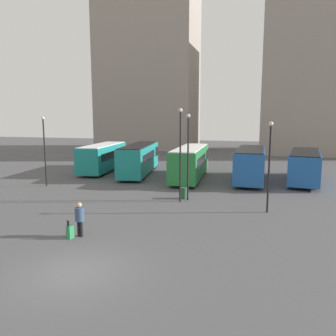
# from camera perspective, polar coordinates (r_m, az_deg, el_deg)

# --- Properties ---
(ground_plane) EXTENTS (160.00, 160.00, 0.00)m
(ground_plane) POSITION_cam_1_polar(r_m,az_deg,el_deg) (13.97, -15.77, -17.04)
(ground_plane) COLOR #4C4C4F
(building_block_left) EXTENTS (18.99, 11.09, 39.71)m
(building_block_left) POSITION_cam_1_polar(r_m,az_deg,el_deg) (68.44, -3.53, 20.25)
(building_block_left) COLOR gray
(building_block_left) RESTS_ON ground_plane
(building_block_right) EXTENTS (21.34, 15.78, 24.25)m
(building_block_right) POSITION_cam_1_polar(r_m,az_deg,el_deg) (64.18, 25.90, 13.23)
(building_block_right) COLOR gray
(building_block_right) RESTS_ON ground_plane
(bus_0) EXTENTS (3.84, 10.09, 3.08)m
(bus_0) POSITION_cam_1_polar(r_m,az_deg,el_deg) (38.29, -11.20, 1.96)
(bus_0) COLOR #19847F
(bus_0) RESTS_ON ground_plane
(bus_1) EXTENTS (4.36, 11.45, 3.20)m
(bus_1) POSITION_cam_1_polar(r_m,az_deg,el_deg) (35.87, -4.97, 1.77)
(bus_1) COLOR #19847F
(bus_1) RESTS_ON ground_plane
(bus_2) EXTENTS (3.16, 10.45, 3.18)m
(bus_2) POSITION_cam_1_polar(r_m,az_deg,el_deg) (32.77, 3.91, 1.11)
(bus_2) COLOR #237A38
(bus_2) RESTS_ON ground_plane
(bus_3) EXTENTS (2.64, 9.46, 3.15)m
(bus_3) POSITION_cam_1_polar(r_m,az_deg,el_deg) (32.59, 14.14, 0.79)
(bus_3) COLOR #1E56A3
(bus_3) RESTS_ON ground_plane
(bus_4) EXTENTS (3.70, 9.74, 2.93)m
(bus_4) POSITION_cam_1_polar(r_m,az_deg,el_deg) (33.77, 22.69, 0.45)
(bus_4) COLOR #1E56A3
(bus_4) RESTS_ON ground_plane
(traveler) EXTENTS (0.54, 0.54, 1.78)m
(traveler) POSITION_cam_1_polar(r_m,az_deg,el_deg) (17.39, -15.14, -8.12)
(traveler) COLOR black
(traveler) RESTS_ON ground_plane
(suitcase) EXTENTS (0.32, 0.36, 0.95)m
(suitcase) POSITION_cam_1_polar(r_m,az_deg,el_deg) (17.47, -16.69, -10.59)
(suitcase) COLOR #28844C
(suitcase) RESTS_ON ground_plane
(lamp_post_0) EXTENTS (0.28, 0.28, 6.69)m
(lamp_post_0) POSITION_cam_1_polar(r_m,az_deg,el_deg) (23.29, 2.16, 3.39)
(lamp_post_0) COLOR black
(lamp_post_0) RESTS_ON ground_plane
(lamp_post_1) EXTENTS (0.28, 0.28, 5.80)m
(lamp_post_1) POSITION_cam_1_polar(r_m,az_deg,el_deg) (21.54, 17.24, 1.35)
(lamp_post_1) COLOR black
(lamp_post_1) RESTS_ON ground_plane
(lamp_post_2) EXTENTS (0.28, 0.28, 6.16)m
(lamp_post_2) POSITION_cam_1_polar(r_m,az_deg,el_deg) (30.93, -20.72, 3.61)
(lamp_post_2) COLOR black
(lamp_post_2) RESTS_ON ground_plane
(lamp_post_3) EXTENTS (0.28, 0.28, 6.31)m
(lamp_post_3) POSITION_cam_1_polar(r_m,az_deg,el_deg) (23.81, 3.52, 3.02)
(lamp_post_3) COLOR black
(lamp_post_3) RESTS_ON ground_plane
(trash_bin) EXTENTS (0.52, 0.52, 0.85)m
(trash_bin) POSITION_cam_1_polar(r_m,az_deg,el_deg) (24.78, 2.76, -4.36)
(trash_bin) COLOR #285633
(trash_bin) RESTS_ON ground_plane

